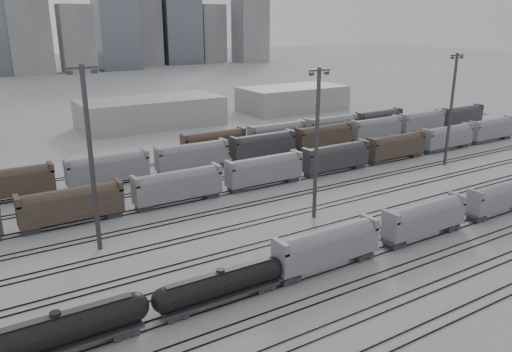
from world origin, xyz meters
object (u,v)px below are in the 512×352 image
hopper_car_b (425,217)px  light_mast_c (317,141)px  tank_car_b (221,284)px  hopper_car_c (500,196)px  hopper_car_a (327,245)px  tank_car_a (57,331)px

hopper_car_b → light_mast_c: light_mast_c is taller
tank_car_b → hopper_car_b: size_ratio=1.10×
hopper_car_c → light_mast_c: light_mast_c is taller
hopper_car_a → tank_car_a: bearing=180.0°
tank_car_a → hopper_car_c: (66.00, 0.00, 0.50)m
hopper_car_c → hopper_car_b: bearing=180.0°
tank_car_b → light_mast_c: 29.35m
tank_car_a → hopper_car_a: 31.20m
tank_car_a → light_mast_c: (40.38, 14.08, 9.70)m
tank_car_b → hopper_car_b: hopper_car_b is taller
tank_car_a → hopper_car_c: size_ratio=1.28×
tank_car_a → light_mast_c: bearing=19.2°
tank_car_a → hopper_car_b: 48.63m
hopper_car_b → light_mast_c: bearing=120.4°
tank_car_b → light_mast_c: (23.76, 14.08, 9.93)m
hopper_car_b → hopper_car_c: hopper_car_b is taller
hopper_car_c → tank_car_a: bearing=180.0°
tank_car_a → light_mast_c: light_mast_c is taller
tank_car_b → hopper_car_c: size_ratio=1.16×
hopper_car_a → tank_car_b: bearing=180.0°
tank_car_b → hopper_car_a: hopper_car_a is taller
light_mast_c → hopper_car_b: bearing=-59.6°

